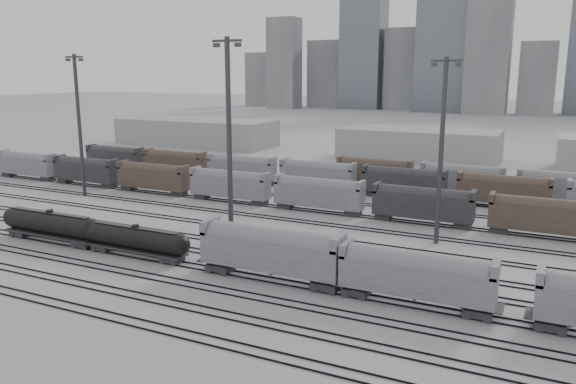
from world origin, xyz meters
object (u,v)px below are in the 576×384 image
at_px(hopper_car_b, 416,274).
at_px(light_mast_c, 229,135).
at_px(tank_car_a, 51,224).
at_px(tank_car_b, 136,239).
at_px(hopper_car_a, 271,249).

height_order(hopper_car_b, light_mast_c, light_mast_c).
height_order(tank_car_a, light_mast_c, light_mast_c).
height_order(tank_car_a, hopper_car_b, hopper_car_b).
bearing_deg(hopper_car_b, tank_car_b, 180.00).
bearing_deg(tank_car_b, hopper_car_b, 0.00).
bearing_deg(tank_car_a, hopper_car_b, 0.00).
distance_m(hopper_car_b, light_mast_c, 32.71).
relative_size(tank_car_a, hopper_car_a, 1.04).
relative_size(tank_car_b, hopper_car_b, 1.05).
bearing_deg(hopper_car_b, hopper_car_a, 180.00).
xyz_separation_m(hopper_car_a, hopper_car_b, (15.90, 0.00, -0.30)).
height_order(tank_car_b, light_mast_c, light_mast_c).
distance_m(tank_car_b, hopper_car_a, 18.94).
bearing_deg(light_mast_c, tank_car_b, -118.14).
distance_m(tank_car_a, hopper_car_b, 49.45).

